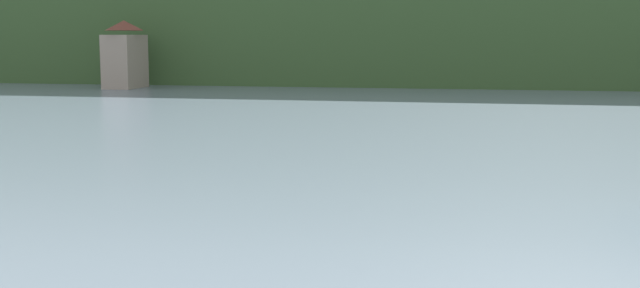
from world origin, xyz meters
name	(u,v)px	position (x,y,z in m)	size (l,w,h in m)	color
wooded_hillside	(543,20)	(13.88, 149.15, 8.09)	(352.00, 75.08, 51.67)	#38562D
shore_building_west	(125,55)	(-33.69, 100.09, 3.56)	(3.27, 5.70, 7.33)	gray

